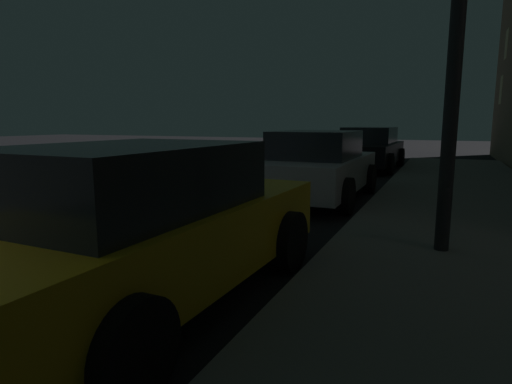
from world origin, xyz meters
name	(u,v)px	position (x,y,z in m)	size (l,w,h in m)	color
car_yellow_cab	(144,224)	(2.85, 2.24, 0.72)	(2.04, 4.07, 1.43)	gold
car_silver	(317,166)	(2.85, 7.86, 0.70)	(1.95, 4.07, 1.43)	#B7B7BF
car_black	(369,148)	(2.85, 14.36, 0.71)	(2.10, 4.49, 1.43)	black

